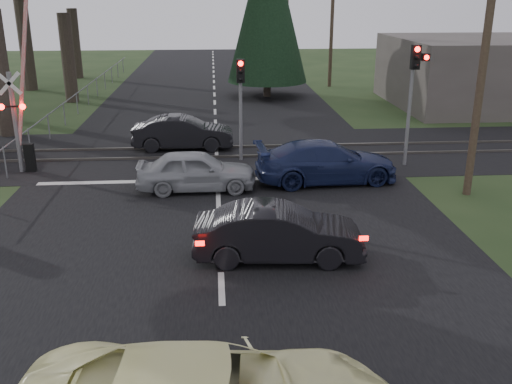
{
  "coord_description": "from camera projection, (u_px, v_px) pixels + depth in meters",
  "views": [
    {
      "loc": [
        -0.08,
        -11.82,
        6.51
      ],
      "look_at": [
        1.04,
        3.04,
        1.3
      ],
      "focal_mm": 40.0,
      "sensor_mm": 36.0,
      "label": 1
    }
  ],
  "objects": [
    {
      "name": "traffic_signal_right",
      "position": [
        414.0,
        82.0,
        21.64
      ],
      "size": [
        0.68,
        0.48,
        4.7
      ],
      "color": "slate",
      "rests_on": "ground"
    },
    {
      "name": "dark_hatchback",
      "position": [
        278.0,
        233.0,
        14.55
      ],
      "size": [
        4.41,
        1.8,
        1.42
      ],
      "primitive_type": "imported",
      "rotation": [
        0.0,
        0.0,
        1.5
      ],
      "color": "black",
      "rests_on": "ground"
    },
    {
      "name": "conifer_tree",
      "position": [
        268.0,
        2.0,
        36.03
      ],
      "size": [
        5.2,
        5.2,
        11.0
      ],
      "color": "#473D33",
      "rests_on": "ground"
    },
    {
      "name": "utility_pole_far",
      "position": [
        287.0,
        10.0,
        64.1
      ],
      "size": [
        1.8,
        0.26,
        9.0
      ],
      "color": "#4C3D2D",
      "rests_on": "ground"
    },
    {
      "name": "road",
      "position": [
        217.0,
        166.0,
        22.69
      ],
      "size": [
        14.0,
        100.0,
        0.01
      ],
      "primitive_type": "cube",
      "color": "black",
      "rests_on": "ground"
    },
    {
      "name": "silver_car",
      "position": [
        196.0,
        171.0,
        19.72
      ],
      "size": [
        4.11,
        1.67,
        1.4
      ],
      "primitive_type": "imported",
      "rotation": [
        0.0,
        0.0,
        1.57
      ],
      "color": "#93969A",
      "rests_on": "ground"
    },
    {
      "name": "rail_corridor",
      "position": [
        217.0,
        153.0,
        24.57
      ],
      "size": [
        120.0,
        8.0,
        0.01
      ],
      "primitive_type": "cube",
      "color": "black",
      "rests_on": "ground"
    },
    {
      "name": "utility_pole_near",
      "position": [
        485.0,
        53.0,
        17.97
      ],
      "size": [
        1.8,
        0.26,
        9.0
      ],
      "color": "#4C3D2D",
      "rests_on": "ground"
    },
    {
      "name": "building_right",
      "position": [
        511.0,
        72.0,
        34.61
      ],
      "size": [
        14.0,
        10.0,
        4.0
      ],
      "primitive_type": "cube",
      "color": "#59514C",
      "rests_on": "ground"
    },
    {
      "name": "rail_near",
      "position": [
        217.0,
        157.0,
        23.81
      ],
      "size": [
        120.0,
        0.12,
        0.1
      ],
      "primitive_type": "cube",
      "color": "#59544C",
      "rests_on": "ground"
    },
    {
      "name": "blue_sedan",
      "position": [
        326.0,
        162.0,
        20.59
      ],
      "size": [
        5.29,
        2.5,
        1.49
      ],
      "primitive_type": "imported",
      "rotation": [
        0.0,
        0.0,
        1.65
      ],
      "color": "#182148",
      "rests_on": "ground"
    },
    {
      "name": "utility_pole_mid",
      "position": [
        332.0,
        20.0,
        40.57
      ],
      "size": [
        1.8,
        0.26,
        9.0
      ],
      "color": "#4C3D2D",
      "rests_on": "ground"
    },
    {
      "name": "ground",
      "position": [
        222.0,
        289.0,
        13.28
      ],
      "size": [
        120.0,
        120.0,
        0.0
      ],
      "primitive_type": "plane",
      "color": "#223618",
      "rests_on": "ground"
    },
    {
      "name": "fence_left",
      "position": [
        84.0,
        109.0,
        33.91
      ],
      "size": [
        0.1,
        36.0,
        1.2
      ],
      "primitive_type": null,
      "color": "slate",
      "rests_on": "ground"
    },
    {
      "name": "crossing_signal",
      "position": [
        21.0,
        119.0,
        21.3
      ],
      "size": [
        1.62,
        0.38,
        6.96
      ],
      "color": "slate",
      "rests_on": "ground"
    },
    {
      "name": "dark_car_far",
      "position": [
        183.0,
        133.0,
        24.99
      ],
      "size": [
        4.4,
        1.61,
        1.44
      ],
      "primitive_type": "imported",
      "rotation": [
        0.0,
        0.0,
        1.55
      ],
      "color": "black",
      "rests_on": "ground"
    },
    {
      "name": "stop_line",
      "position": [
        218.0,
        180.0,
        21.0
      ],
      "size": [
        13.0,
        0.35,
        0.0
      ],
      "primitive_type": "cube",
      "color": "silver",
      "rests_on": "ground"
    },
    {
      "name": "traffic_signal_center",
      "position": [
        241.0,
        92.0,
        22.48
      ],
      "size": [
        0.32,
        0.48,
        4.1
      ],
      "color": "slate",
      "rests_on": "ground"
    },
    {
      "name": "rail_far",
      "position": [
        216.0,
        147.0,
        25.31
      ],
      "size": [
        120.0,
        0.12,
        0.1
      ],
      "primitive_type": "cube",
      "color": "#59544C",
      "rests_on": "ground"
    }
  ]
}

